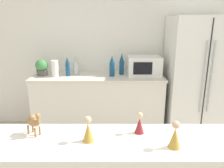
# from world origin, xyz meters

# --- Properties ---
(wall_back) EXTENTS (8.00, 0.06, 2.55)m
(wall_back) POSITION_xyz_m (0.00, 2.73, 1.27)
(wall_back) COLOR white
(wall_back) RESTS_ON ground_plane
(back_counter) EXTENTS (1.93, 0.63, 0.89)m
(back_counter) POSITION_xyz_m (-0.26, 2.40, 0.44)
(back_counter) COLOR silver
(back_counter) RESTS_ON ground_plane
(refrigerator) EXTENTS (0.85, 0.70, 1.73)m
(refrigerator) POSITION_xyz_m (1.18, 2.35, 0.87)
(refrigerator) COLOR white
(refrigerator) RESTS_ON ground_plane
(potted_plant) EXTENTS (0.18, 0.18, 0.24)m
(potted_plant) POSITION_xyz_m (-1.09, 2.41, 1.01)
(potted_plant) COLOR #595451
(potted_plant) RESTS_ON back_counter
(paper_towel_roll) EXTENTS (0.10, 0.10, 0.23)m
(paper_towel_roll) POSITION_xyz_m (-0.88, 2.34, 1.00)
(paper_towel_roll) COLOR white
(paper_towel_roll) RESTS_ON back_counter
(microwave) EXTENTS (0.48, 0.37, 0.28)m
(microwave) POSITION_xyz_m (0.42, 2.42, 1.03)
(microwave) COLOR white
(microwave) RESTS_ON back_counter
(back_bottle_0) EXTENTS (0.08, 0.08, 0.31)m
(back_bottle_0) POSITION_xyz_m (-0.05, 2.36, 1.03)
(back_bottle_0) COLOR navy
(back_bottle_0) RESTS_ON back_counter
(back_bottle_1) EXTENTS (0.07, 0.07, 0.32)m
(back_bottle_1) POSITION_xyz_m (0.09, 2.46, 1.04)
(back_bottle_1) COLOR navy
(back_bottle_1) RESTS_ON back_counter
(back_bottle_2) EXTENTS (0.06, 0.06, 0.29)m
(back_bottle_2) POSITION_xyz_m (-0.70, 2.38, 1.02)
(back_bottle_2) COLOR navy
(back_bottle_2) RESTS_ON back_counter
(back_bottle_3) EXTENTS (0.08, 0.08, 0.28)m
(back_bottle_3) POSITION_xyz_m (-0.59, 2.44, 1.02)
(back_bottle_3) COLOR #B2B7BC
(back_bottle_3) RESTS_ON back_counter
(camel_figurine) EXTENTS (0.13, 0.11, 0.17)m
(camel_figurine) POSITION_xyz_m (-0.57, 0.56, 1.03)
(camel_figurine) COLOR olive
(camel_figurine) RESTS_ON bar_counter
(wise_man_figurine_blue) EXTENTS (0.07, 0.07, 0.17)m
(wise_man_figurine_blue) POSITION_xyz_m (0.32, 0.40, 1.00)
(wise_man_figurine_blue) COLOR #B28933
(wise_man_figurine_blue) RESTS_ON bar_counter
(wise_man_figurine_crimson) EXTENTS (0.07, 0.07, 0.17)m
(wise_man_figurine_crimson) POSITION_xyz_m (-0.20, 0.48, 1.00)
(wise_man_figurine_crimson) COLOR #B28933
(wise_man_figurine_crimson) RESTS_ON bar_counter
(wise_man_figurine_purple) EXTENTS (0.06, 0.06, 0.15)m
(wise_man_figurine_purple) POSITION_xyz_m (0.13, 0.58, 0.99)
(wise_man_figurine_purple) COLOR maroon
(wise_man_figurine_purple) RESTS_ON bar_counter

